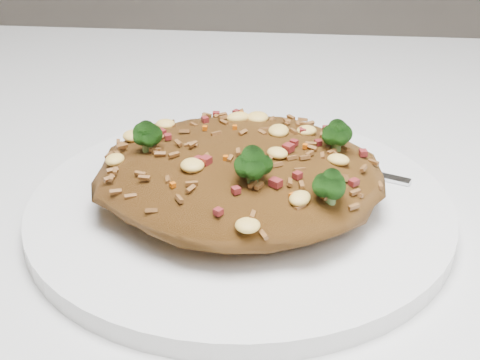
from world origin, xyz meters
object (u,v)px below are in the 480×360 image
Objects in this scene: fried_rice at (241,164)px; fork at (317,162)px; plate at (240,207)px; dining_table at (256,266)px.

fork is (0.05, 0.06, -0.03)m from fried_rice.
fork reaches higher than plate.
plate is 1.91× the size of fork.
plate is (-0.01, -0.06, 0.10)m from dining_table.
fork is at bearing 47.41° from plate.
dining_table is at bearing 83.28° from fried_rice.
dining_table is at bearing 82.82° from plate.
fried_rice is (-0.01, -0.07, 0.13)m from dining_table.
fried_rice is 0.09m from fork.
plate is 1.49× the size of fried_rice.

